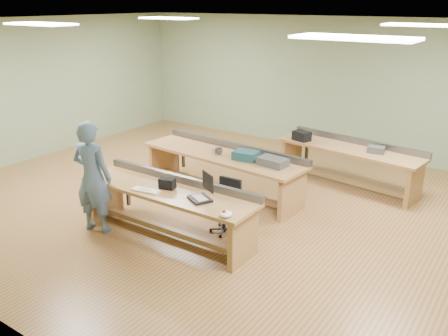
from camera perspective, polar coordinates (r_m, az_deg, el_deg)
The scene contains 21 objects.
floor at distance 8.16m, azimuth 0.51°, elevation -4.46°, with size 10.00×10.00×0.00m, color #976639.
ceiling at distance 7.46m, azimuth 0.59°, elevation 17.10°, with size 10.00×10.00×0.00m, color silver.
wall_back at distance 11.15m, azimuth 12.30°, elevation 9.73°, with size 10.00×0.04×3.00m, color gray.
wall_left at distance 11.20m, azimuth -21.45°, elevation 8.88°, with size 0.04×8.00×3.00m, color gray.
fluor_panels at distance 7.46m, azimuth 0.58°, elevation 16.87°, with size 6.20×3.50×0.03m.
workbench_front at distance 6.96m, azimuth -6.62°, elevation -3.99°, with size 2.81×0.76×0.86m.
workbench_mid at distance 8.48m, azimuth -0.10°, elevation 0.59°, with size 3.22×1.11×0.86m.
workbench_back at distance 9.13m, azimuth 14.87°, elevation 1.24°, with size 2.79×1.08×0.86m.
person at distance 7.24m, azimuth -15.53°, elevation -1.07°, with size 0.63×0.41×1.71m, color slate.
laptop_base at distance 6.46m, azimuth -2.92°, elevation -3.73°, with size 0.31×0.26×0.03m, color black.
laptop_screen at distance 6.42m, azimuth -1.95°, elevation -1.65°, with size 0.31×0.02×0.25m, color black.
keyboard at distance 6.84m, azimuth -9.38°, elevation -2.67°, with size 0.42×0.14×0.02m, color white.
trackball_mouse at distance 5.96m, azimuth 0.26°, elevation -5.58°, with size 0.15×0.17×0.07m, color white.
camera_bag at distance 6.87m, azimuth -6.84°, elevation -1.86°, with size 0.22×0.14×0.15m, color black.
task_chair at distance 7.16m, azimuth 0.18°, elevation -5.41°, with size 0.46×0.46×0.81m.
parts_bin_teal at distance 8.08m, azimuth 2.66°, elevation 1.54°, with size 0.41×0.31×0.14m, color #163D47.
parts_bin_grey at distance 7.81m, azimuth 5.90°, elevation 0.75°, with size 0.47×0.30×0.13m, color #39393B.
mug at distance 8.37m, azimuth -0.61°, elevation 2.05°, with size 0.13×0.13×0.10m, color #39393B.
drinks_can at distance 8.35m, azimuth -1.25°, elevation 2.03°, with size 0.06×0.06×0.11m, color silver.
storage_box_back at distance 9.30m, azimuth 9.33°, elevation 3.84°, with size 0.32×0.23×0.18m, color black.
tray_back at distance 8.85m, azimuth 17.84°, elevation 2.11°, with size 0.29×0.21×0.11m, color #39393B.
Camera 1 is at (4.16, -6.18, 3.32)m, focal length 38.00 mm.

